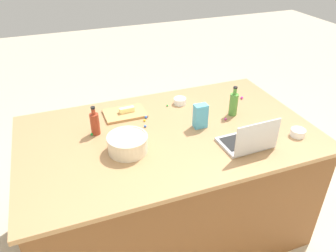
# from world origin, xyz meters

# --- Properties ---
(ground_plane) EXTENTS (12.00, 12.00, 0.00)m
(ground_plane) POSITION_xyz_m (0.00, 0.00, 0.00)
(ground_plane) COLOR #B7A88E
(island_counter) EXTENTS (1.96, 1.17, 0.90)m
(island_counter) POSITION_xyz_m (0.00, 0.00, 0.45)
(island_counter) COLOR brown
(island_counter) RESTS_ON ground
(laptop) EXTENTS (0.32, 0.24, 0.22)m
(laptop) POSITION_xyz_m (-0.41, 0.33, 0.95)
(laptop) COLOR #B7B7BC
(laptop) RESTS_ON island_counter
(mixing_bowl_large) EXTENTS (0.25, 0.25, 0.11)m
(mixing_bowl_large) POSITION_xyz_m (0.31, 0.11, 0.96)
(mixing_bowl_large) COLOR beige
(mixing_bowl_large) RESTS_ON island_counter
(bottle_olive) EXTENTS (0.06, 0.06, 0.22)m
(bottle_olive) POSITION_xyz_m (-0.53, -0.06, 0.99)
(bottle_olive) COLOR #4C8C38
(bottle_olive) RESTS_ON island_counter
(bottle_soy) EXTENTS (0.06, 0.06, 0.20)m
(bottle_soy) POSITION_xyz_m (0.45, -0.16, 0.98)
(bottle_soy) COLOR maroon
(bottle_soy) RESTS_ON island_counter
(cutting_board) EXTENTS (0.30, 0.21, 0.02)m
(cutting_board) POSITION_xyz_m (0.21, -0.34, 0.91)
(cutting_board) COLOR #AD7F4C
(cutting_board) RESTS_ON island_counter
(butter_stick_left) EXTENTS (0.11, 0.04, 0.04)m
(butter_stick_left) POSITION_xyz_m (0.19, -0.34, 0.94)
(butter_stick_left) COLOR #F4E58C
(butter_stick_left) RESTS_ON cutting_board
(ramekin_small) EXTENTS (0.10, 0.10, 0.05)m
(ramekin_small) POSITION_xyz_m (-0.23, -0.35, 0.92)
(ramekin_small) COLOR white
(ramekin_small) RESTS_ON island_counter
(ramekin_medium) EXTENTS (0.10, 0.10, 0.05)m
(ramekin_medium) POSITION_xyz_m (-0.78, 0.34, 0.92)
(ramekin_medium) COLOR white
(ramekin_medium) RESTS_ON island_counter
(candy_bag) EXTENTS (0.09, 0.06, 0.17)m
(candy_bag) POSITION_xyz_m (-0.23, 0.01, 0.99)
(candy_bag) COLOR #4CA5CC
(candy_bag) RESTS_ON island_counter
(candy_0) EXTENTS (0.02, 0.02, 0.02)m
(candy_0) POSITION_xyz_m (0.48, -0.14, 0.91)
(candy_0) COLOR green
(candy_0) RESTS_ON island_counter
(candy_1) EXTENTS (0.02, 0.02, 0.02)m
(candy_1) POSITION_xyz_m (0.10, -0.19, 0.91)
(candy_1) COLOR yellow
(candy_1) RESTS_ON island_counter
(candy_2) EXTENTS (0.02, 0.02, 0.02)m
(candy_2) POSITION_xyz_m (0.45, -0.40, 0.91)
(candy_2) COLOR #CC3399
(candy_2) RESTS_ON island_counter
(candy_3) EXTENTS (0.02, 0.02, 0.02)m
(candy_3) POSITION_xyz_m (-0.38, -0.29, 0.91)
(candy_3) COLOR orange
(candy_3) RESTS_ON island_counter
(candy_4) EXTENTS (0.02, 0.02, 0.02)m
(candy_4) POSITION_xyz_m (-0.72, -0.25, 0.91)
(candy_4) COLOR #CC3399
(candy_4) RESTS_ON island_counter
(candy_5) EXTENTS (0.02, 0.02, 0.02)m
(candy_5) POSITION_xyz_m (0.08, -0.23, 0.91)
(candy_5) COLOR blue
(candy_5) RESTS_ON island_counter
(candy_6) EXTENTS (0.02, 0.02, 0.02)m
(candy_6) POSITION_xyz_m (-0.44, -0.01, 0.91)
(candy_6) COLOR #CC3399
(candy_6) RESTS_ON island_counter
(candy_7) EXTENTS (0.01, 0.01, 0.01)m
(candy_7) POSITION_xyz_m (-0.13, -0.35, 0.91)
(candy_7) COLOR green
(candy_7) RESTS_ON island_counter
(candy_8) EXTENTS (0.02, 0.02, 0.02)m
(candy_8) POSITION_xyz_m (0.12, -0.12, 0.91)
(candy_8) COLOR blue
(candy_8) RESTS_ON island_counter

